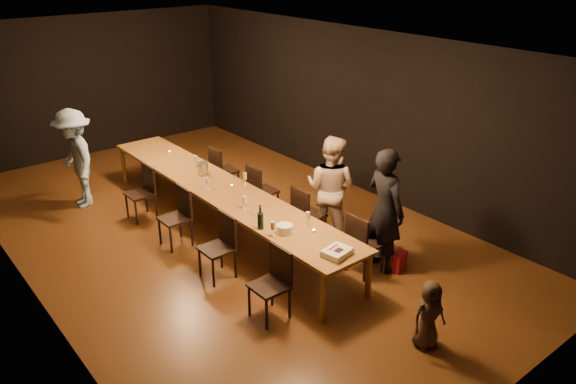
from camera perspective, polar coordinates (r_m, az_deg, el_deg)
ground at (r=9.37m, az=-6.67°, el=-3.72°), size 10.00×10.00×0.00m
room_shell at (r=8.61m, az=-7.32°, el=8.62°), size 6.04×10.04×3.02m
table at (r=9.07m, az=-6.88°, el=0.21°), size 0.90×6.00×0.75m
chair_right_0 at (r=7.99m, az=7.85°, el=-5.16°), size 0.42×0.42×0.93m
chair_right_1 at (r=8.75m, az=2.17°, el=-2.25°), size 0.42×0.42×0.93m
chair_right_2 at (r=9.60m, az=-2.54°, el=0.20°), size 0.42×0.42×0.93m
chair_right_3 at (r=10.51m, az=-6.46°, el=2.23°), size 0.42×0.42×0.93m
chair_left_0 at (r=7.00m, az=-1.93°, el=-9.47°), size 0.42×0.42×0.93m
chair_left_1 at (r=7.86m, az=-7.27°, el=-5.67°), size 0.42×0.42×0.93m
chair_left_2 at (r=8.79m, az=-11.46°, el=-2.60°), size 0.42×0.42×0.93m
chair_left_3 at (r=9.79m, az=-14.81°, el=-0.14°), size 0.42×0.42×0.93m
woman_birthday at (r=7.95m, az=9.83°, el=-1.82°), size 0.49×0.70×1.82m
woman_tan at (r=8.70m, az=4.37°, el=0.35°), size 0.91×1.01×1.70m
man_blue at (r=10.47m, az=-20.74°, el=3.17°), size 0.75×1.20×1.77m
child at (r=6.77m, az=14.12°, el=-11.98°), size 0.48×0.37×0.86m
gift_bag_red at (r=8.27m, az=11.21°, el=-6.92°), size 0.27×0.18×0.29m
gift_bag_blue at (r=8.64m, az=9.83°, el=-5.21°), size 0.31×0.26×0.33m
birthday_cake at (r=7.07m, az=5.00°, el=-6.11°), size 0.39×0.33×0.08m
plate_stack at (r=7.55m, az=-0.34°, el=-3.77°), size 0.27×0.27×0.12m
champagne_bottle at (r=7.62m, az=-2.82°, el=-2.52°), size 0.09×0.09×0.36m
ice_bucket at (r=9.56m, az=-8.67°, el=2.36°), size 0.25×0.25×0.21m
wineglass_0 at (r=7.46m, az=-1.55°, el=-3.75°), size 0.06×0.06×0.21m
wineglass_1 at (r=7.73m, az=2.03°, el=-2.74°), size 0.06×0.06×0.21m
wineglass_2 at (r=8.22m, az=-4.44°, el=-1.09°), size 0.06×0.06×0.21m
wineglass_3 at (r=9.07m, az=-4.38°, el=1.36°), size 0.06×0.06×0.21m
wineglass_4 at (r=8.95m, az=-8.19°, el=0.87°), size 0.06×0.06×0.21m
wineglass_5 at (r=9.91m, az=-9.40°, el=3.10°), size 0.06×0.06×0.21m
tealight_near at (r=7.60m, az=2.63°, el=-3.97°), size 0.05×0.05×0.03m
tealight_mid at (r=9.03m, az=-5.73°, el=0.61°), size 0.05×0.05×0.03m
tealight_far at (r=10.72m, az=-11.94°, el=4.00°), size 0.05×0.05×0.03m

